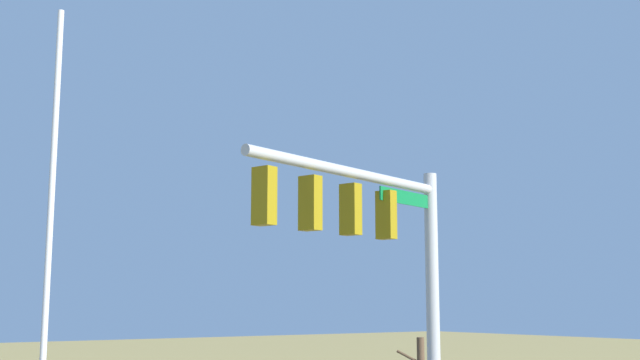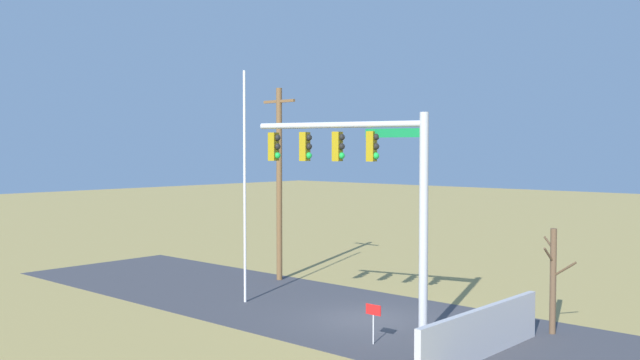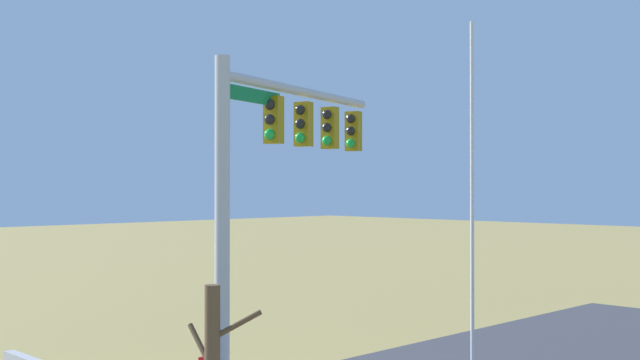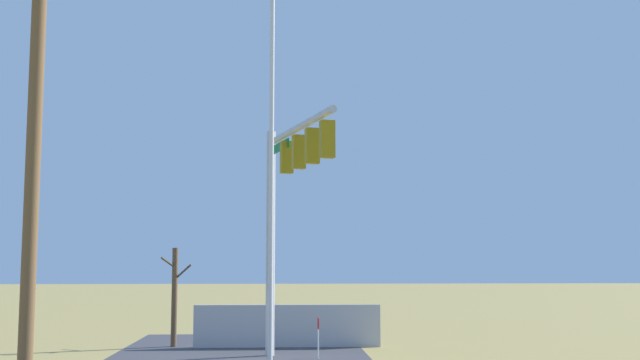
# 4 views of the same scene
# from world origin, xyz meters

# --- Properties ---
(sidewalk_corner) EXTENTS (6.00, 6.00, 0.01)m
(sidewalk_corner) POSITION_xyz_m (3.86, -0.94, 0.00)
(sidewalk_corner) COLOR #B7B5AD
(sidewalk_corner) RESTS_ON ground_plane
(retaining_fence) EXTENTS (0.20, 6.39, 1.44)m
(retaining_fence) POSITION_xyz_m (5.21, -1.51, 0.72)
(retaining_fence) COLOR #A8A8AD
(retaining_fence) RESTS_ON ground_plane
(signal_mast) EXTENTS (5.73, 1.84, 7.06)m
(signal_mast) POSITION_xyz_m (1.12, -1.44, 5.05)
(signal_mast) COLOR #B2B5BA
(signal_mast) RESTS_ON ground_plane
(flagpole) EXTENTS (0.10, 0.10, 8.94)m
(flagpole) POSITION_xyz_m (-5.27, -1.03, 4.47)
(flagpole) COLOR silver
(flagpole) RESTS_ON ground_plane
(utility_pole) EXTENTS (1.90, 0.26, 8.69)m
(utility_pole) POSITION_xyz_m (-7.65, 3.17, 4.51)
(utility_pole) COLOR brown
(utility_pole) RESTS_ON ground_plane
(bare_tree) EXTENTS (1.27, 1.02, 3.40)m
(bare_tree) POSITION_xyz_m (5.57, 2.40, 1.76)
(bare_tree) COLOR brown
(bare_tree) RESTS_ON ground_plane
(open_sign) EXTENTS (0.56, 0.04, 1.22)m
(open_sign) POSITION_xyz_m (2.05, -2.40, 0.91)
(open_sign) COLOR silver
(open_sign) RESTS_ON ground_plane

